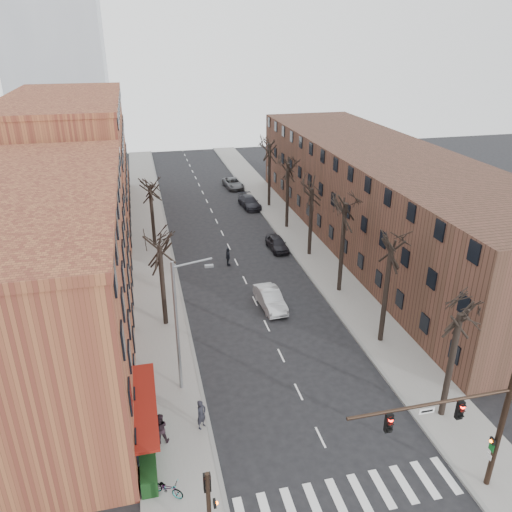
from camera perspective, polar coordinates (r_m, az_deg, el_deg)
ground at (r=27.64m, az=10.54°, el=-25.36°), size 160.00×160.00×0.00m
sidewalk_left at (r=55.04m, az=-11.93°, el=1.55°), size 4.00×90.00×0.15m
sidewalk_right at (r=57.47m, az=4.18°, el=3.02°), size 4.00×90.00×0.15m
building_left_near at (r=35.15m, az=-24.38°, el=-3.10°), size 12.00×26.00×12.00m
building_left_far at (r=61.99m, az=-20.37°, el=9.88°), size 12.00×28.00×14.00m
building_right at (r=54.46m, az=14.05°, el=6.62°), size 12.00×50.00×10.00m
awning_left at (r=30.32m, az=-12.09°, el=-19.93°), size 1.20×7.00×0.15m
hedge at (r=29.16m, az=-12.33°, el=-20.39°), size 0.80×6.00×1.00m
tree_right_a at (r=33.09m, az=20.36°, el=-16.69°), size 5.20×5.20×10.00m
tree_right_b at (r=38.45m, az=13.98°, el=-9.43°), size 5.20×5.20×10.80m
tree_right_c at (r=44.60m, az=9.44°, el=-3.97°), size 5.20×5.20×11.60m
tree_right_d at (r=51.27m, az=6.08°, el=0.13°), size 5.20×5.20×10.00m
tree_right_e at (r=58.27m, az=3.51°, el=3.27°), size 5.20×5.20×10.80m
tree_right_f at (r=65.50m, az=1.49°, el=5.72°), size 5.20×5.20×11.60m
tree_left_a at (r=39.88m, az=-10.23°, el=-7.72°), size 5.20×5.20×9.50m
tree_left_b at (r=54.15m, az=-11.45°, el=1.12°), size 5.20×5.20×9.50m
signal_mast_arm at (r=26.29m, az=23.71°, el=-17.05°), size 8.14×0.30×7.20m
signal_pole_left at (r=23.71m, az=-5.41°, el=-26.33°), size 0.47×0.44×4.40m
streetlight at (r=30.46m, az=-8.75°, el=-7.43°), size 2.45×0.22×9.03m
silver_sedan at (r=41.21m, az=1.64°, el=-4.92°), size 1.94×4.77×1.54m
parked_car_near at (r=52.01m, az=2.42°, el=1.46°), size 1.83×4.18×1.40m
parked_car_mid at (r=64.78m, az=-0.75°, el=6.19°), size 2.50×5.16×1.45m
parked_car_far at (r=73.31m, az=-2.63°, el=8.31°), size 2.77×5.16×1.38m
pedestrian_a at (r=29.81m, az=-6.27°, el=-17.55°), size 0.80×0.78×1.85m
pedestrian_b at (r=29.31m, az=-10.92°, el=-18.78°), size 0.92×0.73×1.86m
pedestrian_crossing at (r=48.33m, az=-3.22°, el=-0.11°), size 0.50×1.11×1.87m
bicycle at (r=27.12m, az=-10.14°, el=-24.61°), size 1.81×1.52×0.93m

